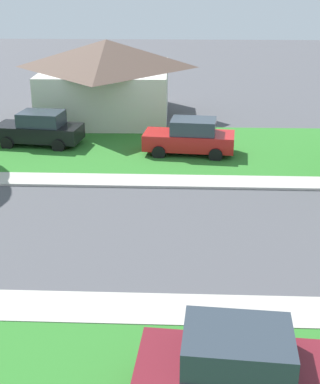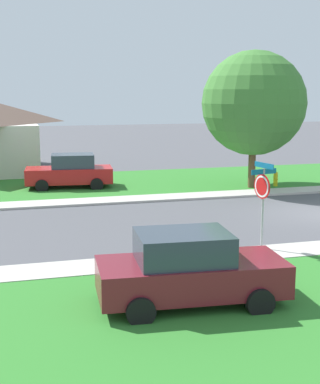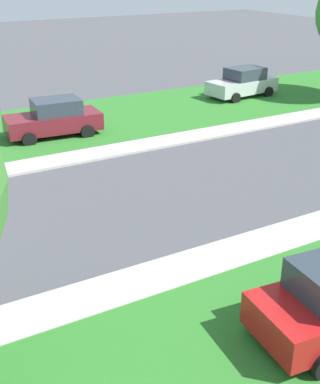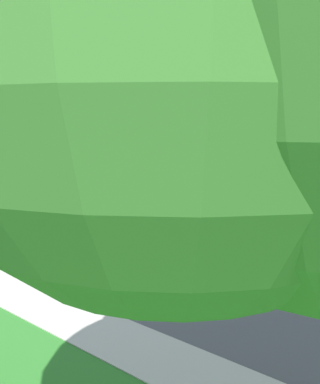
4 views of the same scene
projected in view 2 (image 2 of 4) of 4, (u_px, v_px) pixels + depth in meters
name	position (u px, v px, depth m)	size (l,w,h in m)	color
ground_plane	(318.00, 214.00, 22.61)	(120.00, 120.00, 0.00)	#4C4C51
sidewalk_east	(11.00, 206.00, 23.92)	(1.40, 56.00, 0.10)	#B7B2A8
lawn_east	(10.00, 188.00, 28.38)	(8.00, 56.00, 0.08)	#2D7528
sidewalk_west	(15.00, 274.00, 15.00)	(1.40, 56.00, 0.10)	#B7B2A8
lawn_west	(20.00, 353.00, 10.55)	(8.00, 56.00, 0.08)	#2D7528
stop_sign_far_corner	(262.00, 192.00, 16.97)	(0.91, 0.91, 2.77)	#9E9EA3
car_red_behind_trees	(70.00, 172.00, 28.19)	(2.36, 4.46, 1.76)	red
car_maroon_driveway_right	(189.00, 269.00, 12.80)	(2.28, 4.42, 1.76)	maroon
tree_across_right	(255.00, 106.00, 27.85)	(5.54, 5.15, 6.88)	brown
fire_hydrant	(276.00, 179.00, 28.58)	(0.38, 0.22, 0.83)	gold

